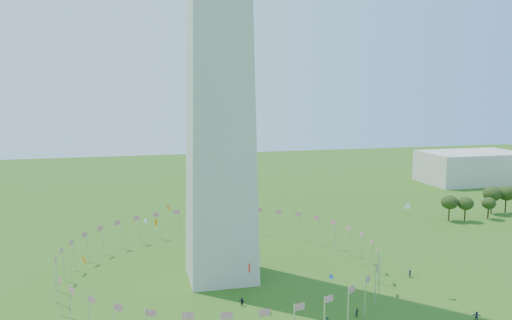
{
  "coord_description": "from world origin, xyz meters",
  "views": [
    {
      "loc": [
        -21.04,
        -72.9,
        48.63
      ],
      "look_at": [
        5.65,
        35.0,
        32.72
      ],
      "focal_mm": 35.0,
      "sensor_mm": 36.0,
      "label": 1
    }
  ],
  "objects": [
    {
      "name": "flag_ring",
      "position": [
        -0.0,
        50.0,
        4.5
      ],
      "size": [
        80.24,
        80.24,
        9.0
      ],
      "color": "silver",
      "rests_on": "ground"
    },
    {
      "name": "gov_building_east_a",
      "position": [
        150.0,
        150.0,
        8.0
      ],
      "size": [
        50.0,
        30.0,
        16.0
      ],
      "primitive_type": "cube",
      "color": "beige",
      "rests_on": "ground"
    },
    {
      "name": "kites_aloft",
      "position": [
        9.9,
        25.0,
        17.72
      ],
      "size": [
        81.12,
        84.8,
        31.01
      ],
      "color": "white",
      "rests_on": "ground"
    },
    {
      "name": "tree_line_east",
      "position": [
        116.56,
        85.66,
        5.02
      ],
      "size": [
        53.49,
        16.16,
        10.83
      ],
      "color": "#2F4717",
      "rests_on": "ground"
    }
  ]
}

